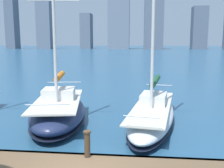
{
  "coord_description": "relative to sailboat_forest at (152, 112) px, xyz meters",
  "views": [
    {
      "loc": [
        -1.74,
        7.07,
        4.42
      ],
      "look_at": [
        -0.34,
        -6.64,
        2.2
      ],
      "focal_mm": 42.0,
      "sensor_mm": 36.0,
      "label": 1
    }
  ],
  "objects": [
    {
      "name": "mooring_post",
      "position": [
        2.45,
        5.8,
        0.44
      ],
      "size": [
        0.26,
        0.26,
        0.91
      ],
      "color": "#423323",
      "rests_on": "dock_pier"
    },
    {
      "name": "sailboat_orange",
      "position": [
        5.08,
        0.57,
        0.11
      ],
      "size": [
        3.94,
        7.19,
        9.8
      ],
      "color": "navy",
      "rests_on": "ground"
    },
    {
      "name": "sailboat_forest",
      "position": [
        0.0,
        0.0,
        0.0
      ],
      "size": [
        3.63,
        9.03,
        11.65
      ],
      "color": "silver",
      "rests_on": "ground"
    },
    {
      "name": "city_skyline",
      "position": [
        -5.08,
        -149.88,
        17.86
      ],
      "size": [
        171.73,
        24.96,
        49.49
      ],
      "color": "slate",
      "rests_on": "ground"
    }
  ]
}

